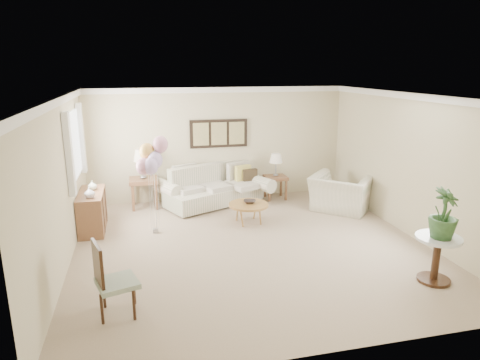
{
  "coord_description": "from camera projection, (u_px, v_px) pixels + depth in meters",
  "views": [
    {
      "loc": [
        -1.8,
        -6.72,
        3.05
      ],
      "look_at": [
        -0.06,
        0.6,
        1.05
      ],
      "focal_mm": 32.0,
      "sensor_mm": 36.0,
      "label": 1
    }
  ],
  "objects": [
    {
      "name": "coffee_table",
      "position": [
        249.0,
        205.0,
        8.53
      ],
      "size": [
        0.8,
        0.8,
        0.4
      ],
      "color": "olive",
      "rests_on": "ground"
    },
    {
      "name": "lamp_left",
      "position": [
        142.0,
        156.0,
        9.28
      ],
      "size": [
        0.37,
        0.37,
        0.66
      ],
      "color": "gray",
      "rests_on": "end_table_left"
    },
    {
      "name": "end_table_left",
      "position": [
        144.0,
        183.0,
        9.43
      ],
      "size": [
        0.61,
        0.56,
        0.67
      ],
      "color": "brown",
      "rests_on": "ground"
    },
    {
      "name": "credenza",
      "position": [
        92.0,
        211.0,
        8.2
      ],
      "size": [
        0.46,
        1.2,
        0.74
      ],
      "color": "brown",
      "rests_on": "ground"
    },
    {
      "name": "balloon_cluster",
      "position": [
        152.0,
        158.0,
        7.73
      ],
      "size": [
        0.59,
        0.49,
        1.84
      ],
      "color": "gray",
      "rests_on": "ground"
    },
    {
      "name": "armchair",
      "position": [
        341.0,
        193.0,
        9.28
      ],
      "size": [
        1.59,
        1.58,
        0.78
      ],
      "primitive_type": "imported",
      "rotation": [
        0.0,
        0.0,
        2.38
      ],
      "color": "#EEDFC8",
      "rests_on": "ground"
    },
    {
      "name": "wall_art_triptych",
      "position": [
        219.0,
        134.0,
        9.89
      ],
      "size": [
        1.35,
        0.06,
        0.65
      ],
      "color": "black",
      "rests_on": "ground"
    },
    {
      "name": "end_table_right",
      "position": [
        276.0,
        180.0,
        10.1
      ],
      "size": [
        0.51,
        0.46,
        0.55
      ],
      "color": "brown",
      "rests_on": "ground"
    },
    {
      "name": "side_table",
      "position": [
        437.0,
        248.0,
        6.15
      ],
      "size": [
        0.64,
        0.64,
        0.7
      ],
      "color": "silver",
      "rests_on": "ground"
    },
    {
      "name": "vase_white",
      "position": [
        89.0,
        193.0,
        7.74
      ],
      "size": [
        0.25,
        0.25,
        0.2
      ],
      "primitive_type": "imported",
      "rotation": [
        0.0,
        0.0,
        0.41
      ],
      "color": "silver",
      "rests_on": "credenza"
    },
    {
      "name": "potted_plant",
      "position": [
        444.0,
        214.0,
        5.97
      ],
      "size": [
        0.54,
        0.54,
        0.73
      ],
      "primitive_type": "imported",
      "rotation": [
        0.0,
        0.0,
        0.43
      ],
      "color": "#274622",
      "rests_on": "side_table"
    },
    {
      "name": "accent_chair",
      "position": [
        111.0,
        278.0,
        5.31
      ],
      "size": [
        0.59,
        0.59,
        0.97
      ],
      "color": "#93A490",
      "rests_on": "ground"
    },
    {
      "name": "sofa",
      "position": [
        214.0,
        189.0,
        9.74
      ],
      "size": [
        2.76,
        1.75,
        0.89
      ],
      "color": "#EEDFC8",
      "rests_on": "ground"
    },
    {
      "name": "room_shell",
      "position": [
        244.0,
        154.0,
        7.15
      ],
      "size": [
        6.04,
        6.04,
        2.6
      ],
      "color": "beige",
      "rests_on": "ground"
    },
    {
      "name": "lamp_right",
      "position": [
        276.0,
        159.0,
        9.97
      ],
      "size": [
        0.31,
        0.31,
        0.54
      ],
      "color": "gray",
      "rests_on": "end_table_right"
    },
    {
      "name": "ground_plane",
      "position": [
        251.0,
        246.0,
        7.5
      ],
      "size": [
        6.0,
        6.0,
        0.0
      ],
      "primitive_type": "plane",
      "color": "tan"
    },
    {
      "name": "vase_sage",
      "position": [
        92.0,
        185.0,
        8.25
      ],
      "size": [
        0.21,
        0.21,
        0.18
      ],
      "primitive_type": "imported",
      "rotation": [
        0.0,
        0.0,
        0.22
      ],
      "color": "beige",
      "rests_on": "credenza"
    },
    {
      "name": "decor_bowl",
      "position": [
        250.0,
        202.0,
        8.55
      ],
      "size": [
        0.3,
        0.3,
        0.06
      ],
      "primitive_type": "imported",
      "rotation": [
        0.0,
        0.0,
        -0.29
      ],
      "color": "#2D2522",
      "rests_on": "coffee_table"
    }
  ]
}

